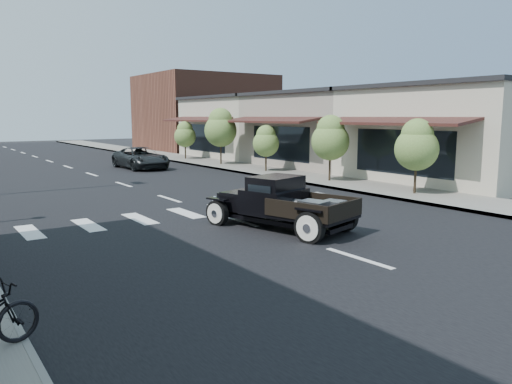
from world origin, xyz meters
TOP-DOWN VIEW (x-y plane):
  - ground at (0.00, 0.00)m, footprint 120.00×120.00m
  - road at (0.00, 15.00)m, footprint 14.00×80.00m
  - road_markings at (0.00, 10.00)m, footprint 12.00×60.00m
  - sidewalk_right at (8.50, 15.00)m, footprint 3.00×80.00m
  - storefront_near at (15.00, 4.00)m, footprint 10.00×9.00m
  - storefront_mid at (15.00, 13.00)m, footprint 10.00×9.00m
  - storefront_far at (15.00, 22.00)m, footprint 10.00×9.00m
  - far_building_right at (15.50, 32.00)m, footprint 11.00×10.00m
  - small_tree_a at (8.30, 1.92)m, footprint 1.71×1.71m
  - small_tree_b at (8.30, 6.85)m, footprint 1.80×1.80m
  - small_tree_c at (8.30, 12.06)m, footprint 1.48×1.48m
  - small_tree_d at (8.30, 17.01)m, footprint 2.07×2.07m
  - small_tree_e at (8.30, 22.04)m, footprint 1.55×1.55m
  - hotrod_pickup at (0.40, 0.40)m, footprint 3.20×4.86m
  - second_car at (3.44, 18.43)m, footprint 2.28×4.75m

SIDE VIEW (x-z plane):
  - ground at x=0.00m, z-range 0.00..0.00m
  - road_markings at x=0.00m, z-range -0.03..0.03m
  - road at x=0.00m, z-range 0.00..0.02m
  - sidewalk_right at x=8.50m, z-range 0.00..0.15m
  - second_car at x=3.44m, z-range 0.00..1.31m
  - hotrod_pickup at x=0.40m, z-range 0.00..1.55m
  - small_tree_c at x=8.30m, z-range 0.15..2.62m
  - small_tree_e at x=8.30m, z-range 0.15..2.74m
  - small_tree_a at x=8.30m, z-range 0.15..3.00m
  - small_tree_b at x=8.30m, z-range 0.15..3.15m
  - small_tree_d at x=8.30m, z-range 0.15..3.59m
  - storefront_near at x=15.00m, z-range 0.00..4.50m
  - storefront_mid at x=15.00m, z-range 0.00..4.50m
  - storefront_far at x=15.00m, z-range 0.00..4.50m
  - far_building_right at x=15.50m, z-range 0.00..7.00m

